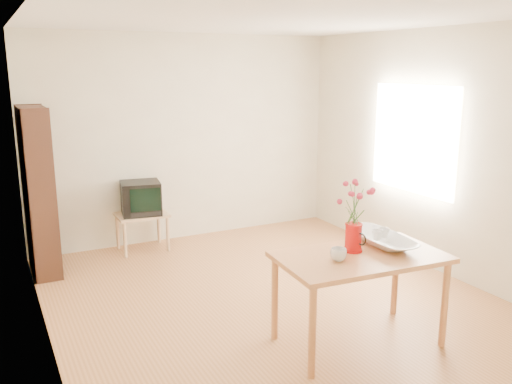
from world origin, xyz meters
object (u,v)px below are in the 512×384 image
mug (339,255)px  television (140,197)px  table (360,265)px  pitcher (353,239)px  bowl (382,217)px

mug → television: television is taller
table → mug: bearing=-169.0°
pitcher → television: pitcher is taller
table → pitcher: size_ratio=5.87×
table → pitcher: bearing=97.1°
pitcher → mug: (-0.23, -0.13, -0.06)m
table → bowl: size_ratio=2.74×
table → bowl: bowl is taller
pitcher → mug: bearing=-162.6°
table → mug: mug is taller
pitcher → bowl: 0.34m
table → television: television is taller
television → bowl: bearing=-57.5°
bowl → television: bowl is taller
pitcher → bowl: size_ratio=0.47×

